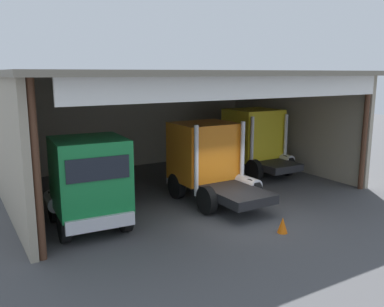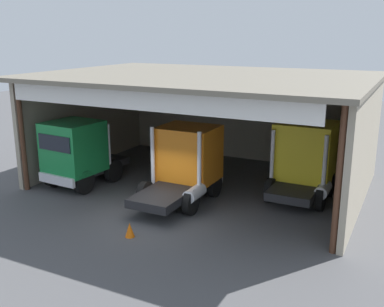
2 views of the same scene
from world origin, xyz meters
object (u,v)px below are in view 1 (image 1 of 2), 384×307
(truck_green_center_right_bay, at_px, (88,181))
(truck_orange_yard_outside, at_px, (209,160))
(oil_drum, at_px, (89,168))
(truck_yellow_center_left_bay, at_px, (255,139))
(traffic_cone, at_px, (283,225))
(tool_cart, at_px, (95,165))

(truck_green_center_right_bay, xyz_separation_m, truck_orange_yard_outside, (5.55, 0.85, -0.02))
(oil_drum, bearing_deg, truck_green_center_right_bay, -106.92)
(truck_green_center_right_bay, bearing_deg, oil_drum, -103.17)
(truck_orange_yard_outside, height_order, truck_yellow_center_left_bay, truck_yellow_center_left_bay)
(truck_yellow_center_left_bay, xyz_separation_m, traffic_cone, (-4.72, -7.23, -1.59))
(oil_drum, bearing_deg, truck_orange_yard_outside, -63.70)
(truck_yellow_center_left_bay, distance_m, traffic_cone, 8.78)
(truck_green_center_right_bay, xyz_separation_m, traffic_cone, (5.61, -3.75, -1.48))
(oil_drum, relative_size, tool_cart, 0.89)
(truck_green_center_right_bay, relative_size, oil_drum, 5.15)
(truck_yellow_center_left_bay, bearing_deg, truck_green_center_right_bay, -161.27)
(truck_green_center_right_bay, relative_size, tool_cart, 4.58)
(oil_drum, xyz_separation_m, traffic_cone, (3.33, -11.23, -0.17))
(truck_green_center_right_bay, distance_m, tool_cart, 8.30)
(truck_orange_yard_outside, distance_m, tool_cart, 7.59)
(traffic_cone, bearing_deg, truck_yellow_center_left_bay, 56.86)
(truck_green_center_right_bay, distance_m, oil_drum, 7.93)
(truck_orange_yard_outside, relative_size, tool_cart, 5.03)
(oil_drum, distance_m, traffic_cone, 11.71)
(truck_green_center_right_bay, distance_m, traffic_cone, 6.90)
(truck_yellow_center_left_bay, bearing_deg, truck_orange_yard_outside, -151.02)
(truck_yellow_center_left_bay, xyz_separation_m, tool_cart, (-7.66, 4.28, -1.37))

